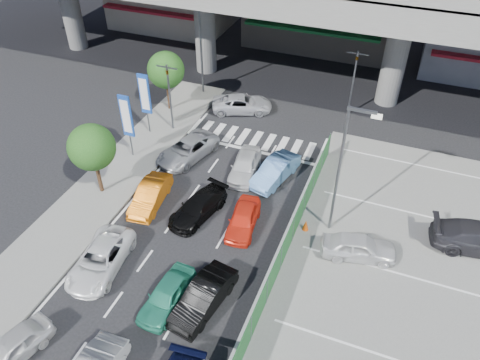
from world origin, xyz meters
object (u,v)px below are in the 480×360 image
at_px(traffic_light_right, 356,67).
at_px(parked_sedan_white, 359,247).
at_px(street_lamp_left, 202,38).
at_px(van_white_back_left, 12,348).
at_px(sedan_white_mid_left, 101,259).
at_px(taxi_orange_left, 150,195).
at_px(street_lamp_right, 344,163).
at_px(signboard_far, 145,96).
at_px(signboard_near, 127,118).
at_px(wagon_silver_front_left, 188,149).
at_px(taxi_orange_right, 243,219).
at_px(kei_truck_front_right, 275,171).
at_px(traffic_light_left, 168,82).
at_px(tree_far, 166,70).
at_px(crossing_wagon_silver, 242,104).
at_px(sedan_white_front_mid, 245,166).
at_px(traffic_cone, 306,225).
at_px(hatch_black_mid_right, 204,297).
at_px(sedan_black_mid, 198,207).
at_px(tree_near, 92,147).
at_px(taxi_teal_mid, 167,295).

distance_m(traffic_light_right, parked_sedan_white, 15.28).
height_order(street_lamp_left, van_white_back_left, street_lamp_left).
distance_m(sedan_white_mid_left, taxi_orange_left, 5.34).
height_order(street_lamp_right, van_white_back_left, street_lamp_right).
relative_size(signboard_far, taxi_orange_left, 1.17).
height_order(signboard_near, wagon_silver_front_left, signboard_near).
distance_m(street_lamp_left, sedan_white_mid_left, 19.86).
relative_size(street_lamp_left, taxi_orange_right, 2.15).
xyz_separation_m(kei_truck_front_right, parked_sedan_white, (6.17, -4.70, 0.05)).
distance_m(traffic_light_left, tree_far, 3.02).
bearing_deg(crossing_wagon_silver, traffic_light_left, 117.48).
bearing_deg(taxi_orange_left, taxi_orange_right, -5.41).
distance_m(tree_far, sedan_white_mid_left, 16.53).
distance_m(tree_far, sedan_white_front_mid, 10.50).
xyz_separation_m(wagon_silver_front_left, kei_truck_front_right, (6.28, -0.12, 0.03)).
distance_m(traffic_light_left, traffic_cone, 14.12).
bearing_deg(signboard_far, parked_sedan_white, -21.70).
height_order(van_white_back_left, hatch_black_mid_right, hatch_black_mid_right).
xyz_separation_m(traffic_light_left, parked_sedan_white, (15.07, -7.56, -3.20)).
relative_size(traffic_light_right, signboard_far, 1.11).
height_order(taxi_orange_left, wagon_silver_front_left, taxi_orange_left).
distance_m(street_lamp_right, sedan_white_mid_left, 13.47).
height_order(traffic_light_right, sedan_black_mid, traffic_light_right).
height_order(signboard_near, parked_sedan_white, signboard_near).
bearing_deg(signboard_near, signboard_far, 97.59).
relative_size(traffic_light_left, hatch_black_mid_right, 1.24).
height_order(traffic_light_right, hatch_black_mid_right, traffic_light_right).
relative_size(signboard_far, kei_truck_front_right, 1.12).
distance_m(sedan_white_front_mid, kei_truck_front_right, 2.02).
xyz_separation_m(street_lamp_right, sedan_black_mid, (-7.63, -1.71, -4.16)).
xyz_separation_m(traffic_light_left, kei_truck_front_right, (8.89, -2.86, -3.25)).
xyz_separation_m(traffic_light_right, sedan_white_front_mid, (-4.81, -10.06, -3.25)).
relative_size(tree_far, sedan_white_mid_left, 1.03).
relative_size(tree_near, traffic_cone, 6.93).
distance_m(signboard_near, taxi_orange_right, 10.54).
bearing_deg(traffic_cone, van_white_back_left, -128.79).
relative_size(street_lamp_left, sedan_white_mid_left, 1.71).
xyz_separation_m(traffic_light_left, sedan_black_mid, (5.74, -7.71, -3.32)).
relative_size(sedan_white_mid_left, sedan_black_mid, 1.11).
bearing_deg(sedan_white_front_mid, signboard_far, 158.73).
height_order(traffic_light_right, kei_truck_front_right, traffic_light_right).
bearing_deg(sedan_white_mid_left, kei_truck_front_right, 52.43).
relative_size(traffic_light_left, sedan_white_front_mid, 1.28).
bearing_deg(traffic_cone, street_lamp_right, 24.42).
relative_size(hatch_black_mid_right, wagon_silver_front_left, 0.88).
distance_m(signboard_far, tree_near, 7.03).
relative_size(tree_near, tree_far, 1.00).
distance_m(kei_truck_front_right, crossing_wagon_silver, 8.84).
bearing_deg(taxi_teal_mid, street_lamp_right, 54.67).
bearing_deg(signboard_near, taxi_teal_mid, -51.00).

